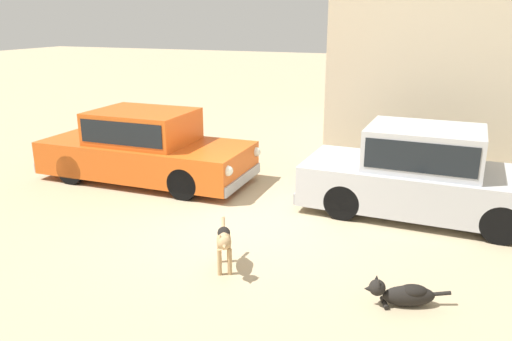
% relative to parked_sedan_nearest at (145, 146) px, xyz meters
% --- Properties ---
extents(ground_plane, '(80.00, 80.00, 0.00)m').
position_rel_parked_sedan_nearest_xyz_m(ground_plane, '(2.97, -1.47, -0.73)').
color(ground_plane, tan).
extents(parked_sedan_nearest, '(4.58, 1.85, 1.49)m').
position_rel_parked_sedan_nearest_xyz_m(parked_sedan_nearest, '(0.00, 0.00, 0.00)').
color(parked_sedan_nearest, '#D15619').
rests_on(parked_sedan_nearest, ground_plane).
extents(parked_sedan_second, '(4.32, 1.85, 1.57)m').
position_rel_parked_sedan_nearest_xyz_m(parked_sedan_second, '(5.61, 0.08, 0.03)').
color(parked_sedan_second, '#B2B5BA').
rests_on(parked_sedan_second, ground_plane).
extents(stray_dog_spotted, '(0.48, 0.87, 0.68)m').
position_rel_parked_sedan_nearest_xyz_m(stray_dog_spotted, '(3.25, -3.06, -0.28)').
color(stray_dog_spotted, tan).
rests_on(stray_dog_spotted, ground_plane).
extents(stray_dog_tan, '(1.01, 0.47, 0.38)m').
position_rel_parked_sedan_nearest_xyz_m(stray_dog_tan, '(5.64, -3.08, -0.57)').
color(stray_dog_tan, black).
rests_on(stray_dog_tan, ground_plane).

